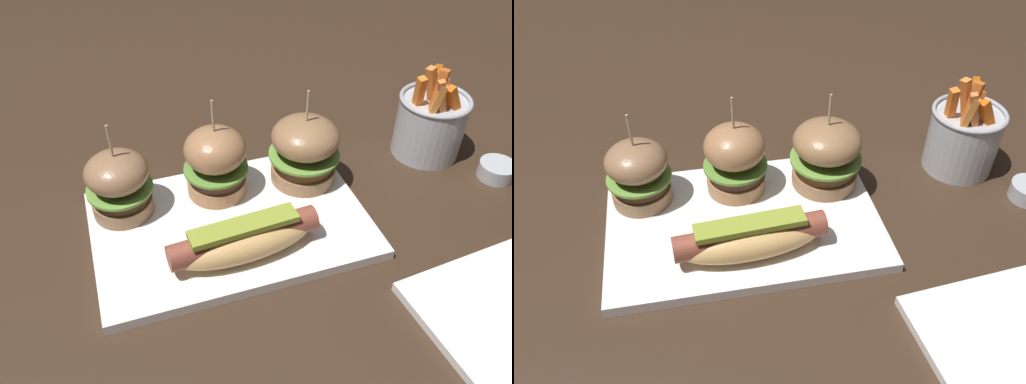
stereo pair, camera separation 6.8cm
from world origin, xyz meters
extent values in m
plane|color=#382619|center=(0.00, 0.00, 0.00)|extent=(3.00, 3.00, 0.00)
cube|color=white|center=(0.00, 0.00, 0.01)|extent=(0.35, 0.23, 0.01)
ellipsoid|color=#E2AD64|center=(0.00, -0.06, 0.04)|extent=(0.18, 0.07, 0.04)
cylinder|color=brown|center=(0.00, -0.06, 0.04)|extent=(0.19, 0.04, 0.03)
cube|color=olive|center=(0.00, -0.06, 0.06)|extent=(0.13, 0.04, 0.01)
cylinder|color=#936948|center=(-0.13, 0.06, 0.02)|extent=(0.08, 0.08, 0.02)
cylinder|color=#432918|center=(-0.13, 0.06, 0.04)|extent=(0.07, 0.07, 0.02)
cylinder|color=#6B9E3D|center=(-0.13, 0.06, 0.05)|extent=(0.09, 0.09, 0.00)
ellipsoid|color=#936948|center=(-0.13, 0.06, 0.08)|extent=(0.08, 0.08, 0.05)
cylinder|color=tan|center=(-0.13, 0.06, 0.12)|extent=(0.00, 0.00, 0.06)
cylinder|color=#A57149|center=(0.00, 0.06, 0.02)|extent=(0.08, 0.08, 0.02)
cylinder|color=#4B2E24|center=(0.00, 0.06, 0.04)|extent=(0.07, 0.07, 0.02)
cylinder|color=#609338|center=(0.00, 0.06, 0.05)|extent=(0.09, 0.09, 0.00)
ellipsoid|color=#A57149|center=(0.00, 0.06, 0.08)|extent=(0.08, 0.08, 0.06)
cylinder|color=tan|center=(0.00, 0.06, 0.13)|extent=(0.00, 0.00, 0.06)
cylinder|color=#966C46|center=(0.12, 0.05, 0.02)|extent=(0.09, 0.09, 0.02)
cylinder|color=brown|center=(0.12, 0.05, 0.04)|extent=(0.08, 0.08, 0.02)
cylinder|color=#6B9E3D|center=(0.12, 0.05, 0.06)|extent=(0.10, 0.10, 0.00)
ellipsoid|color=#966C46|center=(0.12, 0.05, 0.08)|extent=(0.09, 0.09, 0.05)
cylinder|color=tan|center=(0.12, 0.05, 0.12)|extent=(0.00, 0.00, 0.06)
cylinder|color=#B7BABF|center=(0.33, 0.07, 0.04)|extent=(0.10, 0.10, 0.09)
torus|color=#A8AAB2|center=(0.33, 0.07, 0.09)|extent=(0.11, 0.11, 0.01)
cube|color=#C96C20|center=(0.33, 0.08, 0.09)|extent=(0.03, 0.03, 0.07)
cube|color=orange|center=(0.33, 0.05, 0.10)|extent=(0.02, 0.02, 0.09)
cube|color=orange|center=(0.34, 0.07, 0.09)|extent=(0.03, 0.02, 0.07)
cube|color=orange|center=(0.34, 0.07, 0.09)|extent=(0.03, 0.02, 0.08)
cube|color=orange|center=(0.31, 0.05, 0.09)|extent=(0.02, 0.02, 0.08)
cube|color=orange|center=(0.33, 0.07, 0.10)|extent=(0.04, 0.02, 0.09)
cube|color=#D45F20|center=(0.32, 0.06, 0.10)|extent=(0.03, 0.02, 0.10)
cube|color=orange|center=(0.35, 0.05, 0.09)|extent=(0.05, 0.02, 0.07)
cube|color=orange|center=(0.30, 0.07, 0.10)|extent=(0.02, 0.02, 0.08)
cube|color=orange|center=(0.33, 0.04, 0.10)|extent=(0.03, 0.01, 0.09)
cube|color=#CF6013|center=(0.35, 0.09, 0.09)|extent=(0.03, 0.04, 0.07)
cylinder|color=#B7BABF|center=(0.40, -0.02, 0.01)|extent=(0.05, 0.05, 0.02)
cylinder|color=beige|center=(0.40, -0.02, 0.02)|extent=(0.04, 0.04, 0.00)
cube|color=white|center=(0.25, -0.24, 0.01)|extent=(0.20, 0.20, 0.01)
camera|label=1|loc=(-0.13, -0.49, 0.50)|focal=37.56mm
camera|label=2|loc=(-0.06, -0.51, 0.50)|focal=37.56mm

